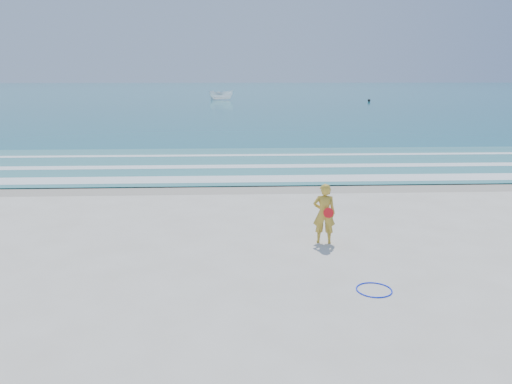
{
  "coord_description": "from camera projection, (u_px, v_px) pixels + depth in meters",
  "views": [
    {
      "loc": [
        -0.19,
        -10.38,
        4.48
      ],
      "look_at": [
        0.45,
        4.0,
        1.0
      ],
      "focal_mm": 35.0,
      "sensor_mm": 36.0,
      "label": 1
    }
  ],
  "objects": [
    {
      "name": "boat",
      "position": [
        221.0,
        95.0,
        80.28
      ],
      "size": [
        4.27,
        2.26,
        1.57
      ],
      "primitive_type": "imported",
      "rotation": [
        0.0,
        0.0,
        1.38
      ],
      "color": "white",
      "rests_on": "ocean"
    },
    {
      "name": "shallow",
      "position": [
        238.0,
        164.0,
        24.72
      ],
      "size": [
        400.0,
        10.0,
        0.01
      ],
      "primitive_type": "cube",
      "color": "#59B7AD",
      "rests_on": "ocean"
    },
    {
      "name": "foam_far",
      "position": [
        238.0,
        155.0,
        27.15
      ],
      "size": [
        400.0,
        0.6,
        0.01
      ],
      "primitive_type": "cube",
      "color": "white",
      "rests_on": "shallow"
    },
    {
      "name": "wet_sand",
      "position": [
        239.0,
        187.0,
        19.88
      ],
      "size": [
        400.0,
        2.4,
        0.0
      ],
      "primitive_type": "cube",
      "color": "#B2A893",
      "rests_on": "ground"
    },
    {
      "name": "foam_mid",
      "position": [
        238.0,
        166.0,
        23.94
      ],
      "size": [
        400.0,
        0.9,
        0.01
      ],
      "primitive_type": "cube",
      "color": "white",
      "rests_on": "shallow"
    },
    {
      "name": "ocean",
      "position": [
        234.0,
        92.0,
        113.1
      ],
      "size": [
        400.0,
        190.0,
        0.04
      ],
      "primitive_type": "cube",
      "color": "#19727F",
      "rests_on": "ground"
    },
    {
      "name": "woman",
      "position": [
        324.0,
        213.0,
        13.23
      ],
      "size": [
        0.65,
        0.48,
        1.63
      ],
      "color": "gold",
      "rests_on": "ground"
    },
    {
      "name": "ground",
      "position": [
        244.0,
        278.0,
        11.14
      ],
      "size": [
        400.0,
        400.0,
        0.0
      ],
      "primitive_type": "plane",
      "color": "silver",
      "rests_on": "ground"
    },
    {
      "name": "buoy",
      "position": [
        369.0,
        100.0,
        75.42
      ],
      "size": [
        0.43,
        0.43,
        0.43
      ],
      "primitive_type": "sphere",
      "color": "black",
      "rests_on": "ocean"
    },
    {
      "name": "foam_near",
      "position": [
        239.0,
        179.0,
        21.13
      ],
      "size": [
        400.0,
        1.4,
        0.01
      ],
      "primitive_type": "cube",
      "color": "white",
      "rests_on": "shallow"
    },
    {
      "name": "hoop",
      "position": [
        374.0,
        290.0,
        10.48
      ],
      "size": [
        0.97,
        0.97,
        0.03
      ],
      "primitive_type": "torus",
      "rotation": [
        0.0,
        0.0,
        -0.35
      ],
      "color": "#0E2AFF",
      "rests_on": "ground"
    }
  ]
}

